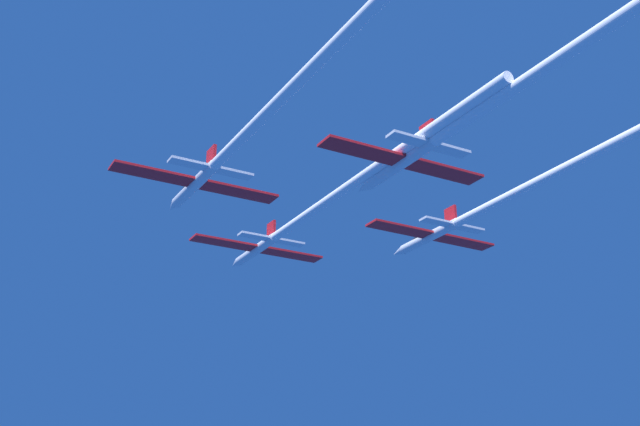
# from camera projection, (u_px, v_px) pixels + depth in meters

# --- Properties ---
(jet_lead) EXTENTS (18.77, 58.64, 3.11)m
(jet_lead) POSITION_uv_depth(u_px,v_px,m) (315.00, 210.00, 93.18)
(jet_lead) COLOR white
(jet_left_wing) EXTENTS (18.77, 53.02, 3.11)m
(jet_left_wing) POSITION_uv_depth(u_px,v_px,m) (248.00, 132.00, 74.43)
(jet_left_wing) COLOR white
(jet_right_wing) EXTENTS (18.77, 60.02, 3.11)m
(jet_right_wing) POSITION_uv_depth(u_px,v_px,m) (521.00, 190.00, 87.82)
(jet_right_wing) COLOR white
(jet_slot) EXTENTS (18.77, 59.40, 3.11)m
(jet_slot) POSITION_uv_depth(u_px,v_px,m) (515.00, 88.00, 66.06)
(jet_slot) COLOR white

